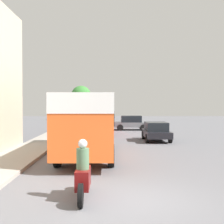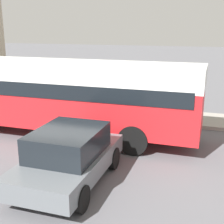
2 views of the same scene
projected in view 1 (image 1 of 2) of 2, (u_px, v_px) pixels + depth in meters
ground_plane at (129, 201)px, 8.74m from camera, size 120.00×120.00×0.00m
bus_lead at (89, 117)px, 16.26m from camera, size 2.58×9.32×3.16m
bus_following at (97, 113)px, 30.12m from camera, size 2.49×10.95×2.81m
bus_third_in_line at (101, 109)px, 45.02m from camera, size 2.52×11.04×2.98m
motorcycle_behind_lead at (83, 175)px, 8.92m from camera, size 0.38×2.24×1.73m
car_crossing at (131, 123)px, 32.42m from camera, size 3.80×1.91×1.49m
car_far_curb at (156, 131)px, 22.89m from camera, size 1.82×3.88×1.38m
pedestrian_near_curb at (76, 114)px, 49.47m from camera, size 0.40×0.40×1.76m
street_tree at (81, 96)px, 52.17m from camera, size 3.33×3.33×5.61m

